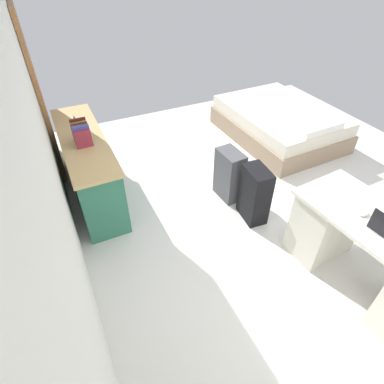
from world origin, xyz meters
The scene contains 11 objects.
ground_plane centered at (0.00, 0.00, 0.00)m, with size 5.88×5.88×0.00m, color silver.
wall_back centered at (0.00, 2.15, 1.33)m, with size 4.88×0.10×2.66m, color silver.
door_wooden centered at (1.89, 2.07, 1.02)m, with size 0.88×0.05×2.04m, color #936038.
desk centered at (-1.37, -0.17, 0.40)m, with size 1.48×0.76×0.76m.
credenza centered at (1.06, 1.76, 0.40)m, with size 1.80×0.48×0.80m.
bed centered at (1.21, -1.23, 0.24)m, with size 1.93×1.45×0.58m.
suitcase_black centered at (-0.18, 0.21, 0.33)m, with size 0.36×0.22×0.66m, color black.
suitcase_spare_grey centered at (0.27, 0.26, 0.32)m, with size 0.36×0.22×0.64m, color #4C4C51.
computer_mouse centered at (-1.20, -0.11, 0.77)m, with size 0.06×0.10×0.03m, color white.
book_row centered at (0.93, 1.77, 0.91)m, with size 0.24×0.17×0.24m.
figurine_small centered at (1.43, 1.77, 0.85)m, with size 0.08×0.08×0.11m, color #4C7FBF.
Camera 1 is at (-2.29, 2.00, 2.56)m, focal length 29.38 mm.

